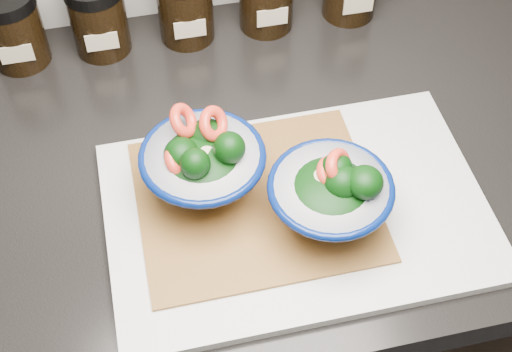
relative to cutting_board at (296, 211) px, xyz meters
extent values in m
cube|color=black|center=(-0.08, 0.11, -0.48)|extent=(3.43, 0.58, 0.86)
cube|color=black|center=(-0.08, 0.11, -0.03)|extent=(3.50, 0.60, 0.04)
cube|color=silver|center=(0.00, 0.00, 0.00)|extent=(0.45, 0.30, 0.01)
cube|color=#A96F32|center=(-0.04, 0.02, 0.01)|extent=(0.28, 0.24, 0.00)
cylinder|color=white|center=(-0.10, 0.05, 0.02)|extent=(0.05, 0.05, 0.01)
ellipsoid|color=white|center=(-0.10, 0.05, 0.03)|extent=(0.08, 0.08, 0.04)
torus|color=#04164E|center=(-0.10, 0.05, 0.07)|extent=(0.15, 0.15, 0.01)
torus|color=#04164E|center=(-0.10, 0.05, 0.06)|extent=(0.12, 0.12, 0.00)
ellipsoid|color=black|center=(-0.10, 0.05, 0.06)|extent=(0.11, 0.11, 0.05)
ellipsoid|color=black|center=(-0.12, 0.05, 0.08)|extent=(0.04, 0.04, 0.04)
cylinder|color=#477233|center=(-0.12, 0.05, 0.06)|extent=(0.02, 0.02, 0.03)
ellipsoid|color=black|center=(-0.09, 0.08, 0.07)|extent=(0.05, 0.05, 0.04)
cylinder|color=#477233|center=(-0.09, 0.08, 0.06)|extent=(0.02, 0.02, 0.03)
ellipsoid|color=black|center=(-0.07, 0.04, 0.09)|extent=(0.04, 0.04, 0.04)
cylinder|color=#477233|center=(-0.07, 0.04, 0.08)|extent=(0.01, 0.01, 0.02)
ellipsoid|color=black|center=(-0.11, 0.02, 0.09)|extent=(0.03, 0.03, 0.04)
cylinder|color=#477233|center=(-0.11, 0.02, 0.08)|extent=(0.02, 0.01, 0.02)
torus|color=#EC402C|center=(-0.08, 0.07, 0.09)|extent=(0.05, 0.05, 0.05)
torus|color=#EC402C|center=(-0.12, 0.09, 0.09)|extent=(0.04, 0.05, 0.05)
torus|color=#EC402C|center=(-0.13, 0.04, 0.08)|extent=(0.05, 0.05, 0.04)
cylinder|color=#CCBC8E|center=(-0.10, 0.04, 0.08)|extent=(0.02, 0.02, 0.02)
cylinder|color=#CCBC8E|center=(-0.07, 0.05, 0.09)|extent=(0.02, 0.02, 0.01)
cylinder|color=white|center=(0.03, -0.03, 0.02)|extent=(0.05, 0.05, 0.01)
ellipsoid|color=white|center=(0.03, -0.03, 0.03)|extent=(0.08, 0.08, 0.04)
torus|color=#04164E|center=(0.03, -0.03, 0.07)|extent=(0.14, 0.14, 0.01)
torus|color=#04164E|center=(0.03, -0.03, 0.06)|extent=(0.12, 0.12, 0.00)
ellipsoid|color=black|center=(0.03, -0.03, 0.06)|extent=(0.10, 0.10, 0.05)
ellipsoid|color=black|center=(0.04, -0.01, 0.09)|extent=(0.04, 0.04, 0.03)
cylinder|color=#477233|center=(0.04, -0.01, 0.07)|extent=(0.01, 0.02, 0.02)
ellipsoid|color=black|center=(0.06, -0.04, 0.09)|extent=(0.04, 0.04, 0.03)
cylinder|color=#477233|center=(0.06, -0.04, 0.07)|extent=(0.02, 0.01, 0.03)
ellipsoid|color=black|center=(0.03, -0.01, 0.07)|extent=(0.03, 0.03, 0.03)
cylinder|color=#477233|center=(0.03, -0.01, 0.06)|extent=(0.01, 0.01, 0.02)
ellipsoid|color=black|center=(0.04, -0.03, 0.08)|extent=(0.04, 0.04, 0.04)
cylinder|color=#477233|center=(0.04, -0.03, 0.06)|extent=(0.02, 0.01, 0.03)
torus|color=#EC402C|center=(0.04, -0.02, 0.09)|extent=(0.05, 0.06, 0.05)
torus|color=#EC402C|center=(0.04, -0.01, 0.08)|extent=(0.05, 0.05, 0.06)
torus|color=#EC402C|center=(0.03, -0.01, 0.08)|extent=(0.06, 0.06, 0.03)
cylinder|color=#CCBC8E|center=(0.02, -0.02, 0.08)|extent=(0.02, 0.02, 0.01)
cylinder|color=black|center=(-0.31, 0.35, 0.04)|extent=(0.08, 0.08, 0.09)
cylinder|color=black|center=(-0.31, 0.35, 0.10)|extent=(0.08, 0.08, 0.02)
cube|color=#C6B793|center=(-0.31, 0.31, 0.04)|extent=(0.04, 0.00, 0.03)
cylinder|color=black|center=(-0.20, 0.35, 0.04)|extent=(0.08, 0.08, 0.09)
cube|color=#C6B793|center=(-0.20, 0.31, 0.04)|extent=(0.04, 0.00, 0.03)
cylinder|color=black|center=(-0.07, 0.35, 0.04)|extent=(0.08, 0.08, 0.09)
cube|color=#C6B793|center=(-0.07, 0.31, 0.04)|extent=(0.04, 0.00, 0.03)
cube|color=#C6B793|center=(0.04, 0.31, 0.04)|extent=(0.04, 0.00, 0.03)
cube|color=#C6B793|center=(0.17, 0.31, 0.04)|extent=(0.05, 0.00, 0.03)
camera|label=1|loc=(-0.16, -0.48, 0.69)|focal=50.00mm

